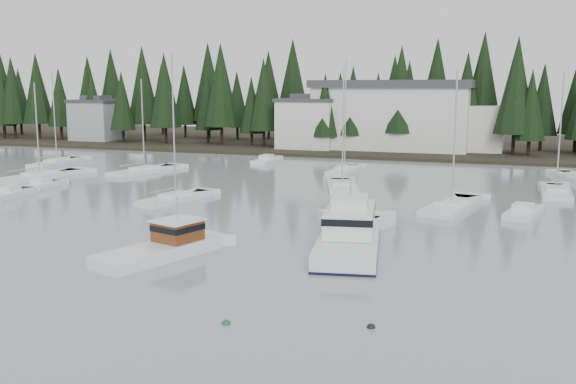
{
  "coord_description": "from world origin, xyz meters",
  "views": [
    {
      "loc": [
        13.81,
        -20.14,
        10.46
      ],
      "look_at": [
        -2.31,
        25.21,
        2.5
      ],
      "focal_mm": 40.0,
      "sensor_mm": 36.0,
      "label": 1
    }
  ],
  "objects_px": {
    "house_west": "(308,122)",
    "runabout_3": "(267,161)",
    "sailboat_0": "(176,200)",
    "sailboat_10": "(452,208)",
    "harbor_inn": "(405,116)",
    "sailboat_7": "(40,178)",
    "runabout_4": "(9,195)",
    "sailboat_9": "(556,194)",
    "sailboat_1": "(57,164)",
    "sailboat_5": "(145,172)",
    "runabout_0": "(42,187)",
    "house_far_west": "(97,119)",
    "lobster_boat_brown": "(162,249)",
    "cabin_cruiser_center": "(349,237)",
    "sailboat_6": "(342,188)",
    "sailboat_4": "(344,171)",
    "runabout_1": "(523,214)"
  },
  "relations": [
    {
      "from": "house_far_west",
      "to": "harbor_inn",
      "type": "height_order",
      "value": "harbor_inn"
    },
    {
      "from": "runabout_0",
      "to": "runabout_4",
      "type": "distance_m",
      "value": 5.46
    },
    {
      "from": "sailboat_5",
      "to": "runabout_1",
      "type": "xyz_separation_m",
      "value": [
        43.51,
        -12.62,
        0.08
      ]
    },
    {
      "from": "sailboat_10",
      "to": "sailboat_9",
      "type": "bearing_deg",
      "value": -28.96
    },
    {
      "from": "sailboat_0",
      "to": "sailboat_9",
      "type": "height_order",
      "value": "sailboat_0"
    },
    {
      "from": "house_far_west",
      "to": "runabout_1",
      "type": "xyz_separation_m",
      "value": [
        74.71,
        -46.39,
        -4.27
      ]
    },
    {
      "from": "cabin_cruiser_center",
      "to": "sailboat_4",
      "type": "relative_size",
      "value": 0.89
    },
    {
      "from": "cabin_cruiser_center",
      "to": "sailboat_7",
      "type": "bearing_deg",
      "value": 54.32
    },
    {
      "from": "sailboat_1",
      "to": "sailboat_5",
      "type": "xyz_separation_m",
      "value": [
        15.89,
        -3.53,
        -0.01
      ]
    },
    {
      "from": "harbor_inn",
      "to": "sailboat_0",
      "type": "bearing_deg",
      "value": -103.71
    },
    {
      "from": "runabout_0",
      "to": "runabout_4",
      "type": "bearing_deg",
      "value": -172.49
    },
    {
      "from": "sailboat_1",
      "to": "sailboat_0",
      "type": "bearing_deg",
      "value": -129.79
    },
    {
      "from": "sailboat_7",
      "to": "sailboat_10",
      "type": "relative_size",
      "value": 0.92
    },
    {
      "from": "sailboat_0",
      "to": "runabout_0",
      "type": "bearing_deg",
      "value": 94.25
    },
    {
      "from": "house_far_west",
      "to": "harbor_inn",
      "type": "bearing_deg",
      "value": 1.35
    },
    {
      "from": "sailboat_4",
      "to": "sailboat_1",
      "type": "bearing_deg",
      "value": 99.2
    },
    {
      "from": "cabin_cruiser_center",
      "to": "house_west",
      "type": "bearing_deg",
      "value": 9.87
    },
    {
      "from": "sailboat_9",
      "to": "sailboat_6",
      "type": "bearing_deg",
      "value": 99.95
    },
    {
      "from": "lobster_boat_brown",
      "to": "sailboat_5",
      "type": "relative_size",
      "value": 0.75
    },
    {
      "from": "runabout_3",
      "to": "harbor_inn",
      "type": "bearing_deg",
      "value": -40.01
    },
    {
      "from": "sailboat_5",
      "to": "sailboat_1",
      "type": "bearing_deg",
      "value": 89.14
    },
    {
      "from": "cabin_cruiser_center",
      "to": "sailboat_9",
      "type": "bearing_deg",
      "value": -37.27
    },
    {
      "from": "sailboat_0",
      "to": "sailboat_1",
      "type": "bearing_deg",
      "value": 67.76
    },
    {
      "from": "lobster_boat_brown",
      "to": "sailboat_10",
      "type": "distance_m",
      "value": 27.13
    },
    {
      "from": "harbor_inn",
      "to": "sailboat_7",
      "type": "distance_m",
      "value": 55.67
    },
    {
      "from": "house_west",
      "to": "sailboat_1",
      "type": "height_order",
      "value": "sailboat_1"
    },
    {
      "from": "house_far_west",
      "to": "sailboat_7",
      "type": "relative_size",
      "value": 0.74
    },
    {
      "from": "house_far_west",
      "to": "sailboat_9",
      "type": "height_order",
      "value": "sailboat_9"
    },
    {
      "from": "runabout_4",
      "to": "sailboat_9",
      "type": "bearing_deg",
      "value": -73.61
    },
    {
      "from": "sailboat_6",
      "to": "sailboat_9",
      "type": "distance_m",
      "value": 20.93
    },
    {
      "from": "house_west",
      "to": "runabout_3",
      "type": "xyz_separation_m",
      "value": [
        -0.78,
        -16.44,
        -4.52
      ]
    },
    {
      "from": "sailboat_9",
      "to": "runabout_4",
      "type": "distance_m",
      "value": 52.97
    },
    {
      "from": "sailboat_0",
      "to": "sailboat_10",
      "type": "xyz_separation_m",
      "value": [
        24.35,
        4.76,
        -0.03
      ]
    },
    {
      "from": "house_far_west",
      "to": "runabout_4",
      "type": "bearing_deg",
      "value": -61.9
    },
    {
      "from": "sailboat_4",
      "to": "sailboat_10",
      "type": "height_order",
      "value": "sailboat_4"
    },
    {
      "from": "harbor_inn",
      "to": "sailboat_10",
      "type": "bearing_deg",
      "value": -75.64
    },
    {
      "from": "house_west",
      "to": "lobster_boat_brown",
      "type": "xyz_separation_m",
      "value": [
        11.5,
        -65.36,
        -4.18
      ]
    },
    {
      "from": "house_west",
      "to": "sailboat_7",
      "type": "distance_m",
      "value": 44.65
    },
    {
      "from": "sailboat_6",
      "to": "runabout_3",
      "type": "xyz_separation_m",
      "value": [
        -15.96,
        19.21,
        0.06
      ]
    },
    {
      "from": "runabout_3",
      "to": "sailboat_0",
      "type": "bearing_deg",
      "value": -175.26
    },
    {
      "from": "lobster_boat_brown",
      "to": "runabout_4",
      "type": "distance_m",
      "value": 28.98
    },
    {
      "from": "sailboat_4",
      "to": "runabout_4",
      "type": "height_order",
      "value": "sailboat_4"
    },
    {
      "from": "lobster_boat_brown",
      "to": "sailboat_0",
      "type": "height_order",
      "value": "sailboat_0"
    },
    {
      "from": "sailboat_6",
      "to": "sailboat_0",
      "type": "bearing_deg",
      "value": 115.8
    },
    {
      "from": "sailboat_0",
      "to": "sailboat_4",
      "type": "relative_size",
      "value": 0.98
    },
    {
      "from": "sailboat_4",
      "to": "runabout_3",
      "type": "distance_m",
      "value": 14.59
    },
    {
      "from": "harbor_inn",
      "to": "runabout_0",
      "type": "distance_m",
      "value": 57.47
    },
    {
      "from": "sailboat_6",
      "to": "runabout_4",
      "type": "xyz_separation_m",
      "value": [
        -28.87,
        -15.37,
        0.06
      ]
    },
    {
      "from": "runabout_1",
      "to": "runabout_3",
      "type": "distance_m",
      "value": 43.63
    },
    {
      "from": "house_far_west",
      "to": "sailboat_6",
      "type": "distance_m",
      "value": 68.6
    }
  ]
}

